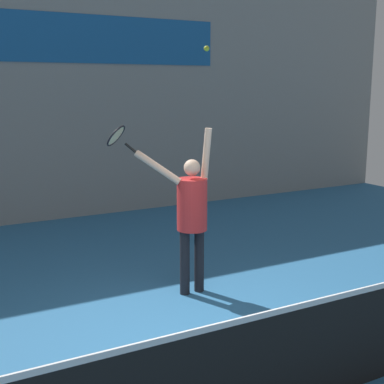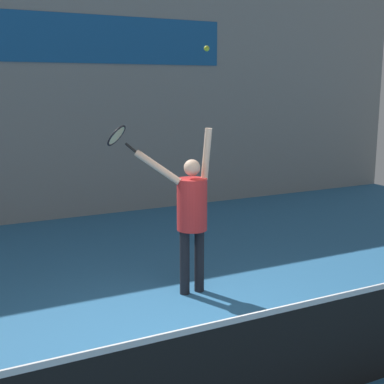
# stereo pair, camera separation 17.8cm
# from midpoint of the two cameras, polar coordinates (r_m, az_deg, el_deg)

# --- Properties ---
(ground_plane) EXTENTS (18.00, 18.00, 0.00)m
(ground_plane) POSITION_cam_midpoint_polar(r_m,az_deg,el_deg) (5.72, -0.36, -16.97)
(ground_plane) COLOR teal
(back_wall) EXTENTS (18.00, 0.10, 5.00)m
(back_wall) POSITION_cam_midpoint_polar(r_m,az_deg,el_deg) (11.08, -16.46, 9.75)
(back_wall) COLOR gray
(back_wall) RESTS_ON ground_plane
(sponsor_banner) EXTENTS (7.71, 0.02, 0.95)m
(sponsor_banner) POSITION_cam_midpoint_polar(r_m,az_deg,el_deg) (11.06, -16.72, 15.60)
(sponsor_banner) COLOR #195B9E
(court_net) EXTENTS (7.22, 0.07, 1.06)m
(court_net) POSITION_cam_midpoint_polar(r_m,az_deg,el_deg) (4.58, 7.17, -17.62)
(court_net) COLOR #333333
(court_net) RESTS_ON ground_plane
(tennis_player) EXTENTS (0.95, 0.61, 2.18)m
(tennis_player) POSITION_cam_midpoint_polar(r_m,az_deg,el_deg) (6.91, -0.81, -1.95)
(tennis_player) COLOR black
(tennis_player) RESTS_ON ground_plane
(tennis_racket) EXTENTS (0.41, 0.41, 0.36)m
(tennis_racket) POSITION_cam_midpoint_polar(r_m,az_deg,el_deg) (6.93, -8.74, 5.86)
(tennis_racket) COLOR black
(tennis_ball) EXTENTS (0.07, 0.07, 0.07)m
(tennis_ball) POSITION_cam_midpoint_polar(r_m,az_deg,el_deg) (6.78, 0.79, 15.06)
(tennis_ball) COLOR #CCDB2D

